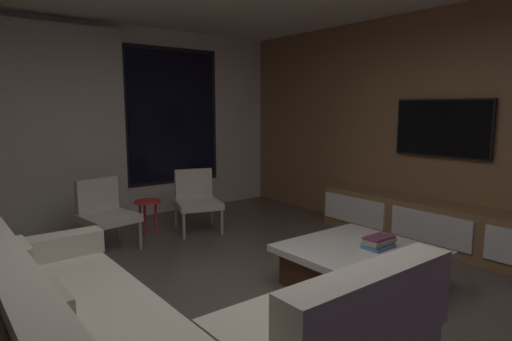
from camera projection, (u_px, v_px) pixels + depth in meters
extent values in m
plane|color=#564C44|center=(247.00, 332.00, 3.05)|extent=(9.20, 9.20, 0.00)
cube|color=silver|center=(82.00, 125.00, 5.70)|extent=(6.60, 0.12, 2.70)
cube|color=black|center=(172.00, 116.00, 6.43)|extent=(1.52, 0.02, 2.02)
cube|color=black|center=(173.00, 116.00, 6.42)|extent=(1.40, 0.03, 1.90)
cube|color=beige|center=(40.00, 131.00, 5.24)|extent=(2.10, 0.12, 2.60)
cube|color=#8E6642|center=(469.00, 129.00, 4.72)|extent=(0.12, 7.80, 2.70)
cube|color=beige|center=(89.00, 338.00, 2.40)|extent=(0.86, 2.42, 0.24)
cube|color=beige|center=(14.00, 302.00, 2.14)|extent=(0.20, 2.50, 0.40)
cube|color=beige|center=(41.00, 249.00, 3.26)|extent=(0.90, 0.20, 0.18)
cube|color=beige|center=(316.00, 341.00, 2.37)|extent=(1.07, 0.86, 0.24)
cube|color=beige|center=(370.00, 310.00, 2.05)|extent=(1.10, 0.20, 0.40)
cube|color=beige|center=(21.00, 271.00, 2.64)|extent=(0.10, 0.36, 0.36)
cube|color=#B2A893|center=(55.00, 325.00, 1.98)|extent=(0.10, 0.36, 0.36)
cube|color=#462B19|center=(359.00, 271.00, 3.78)|extent=(1.00, 1.00, 0.30)
cube|color=white|center=(360.00, 251.00, 3.75)|extent=(1.16, 1.16, 0.06)
cube|color=#5F7AC4|center=(378.00, 246.00, 3.75)|extent=(0.26, 0.18, 0.03)
cube|color=#6CCF88|center=(378.00, 243.00, 3.77)|extent=(0.28, 0.17, 0.02)
cube|color=#AA8E90|center=(380.00, 241.00, 3.74)|extent=(0.30, 0.14, 0.03)
cube|color=#68334C|center=(379.00, 237.00, 3.75)|extent=(0.27, 0.16, 0.02)
cylinder|color=#B2ADA0|center=(222.00, 221.00, 5.34)|extent=(0.04, 0.04, 0.36)
cylinder|color=#B2ADA0|center=(184.00, 225.00, 5.17)|extent=(0.04, 0.04, 0.36)
cylinder|color=#B2ADA0|center=(211.00, 212.00, 5.81)|extent=(0.04, 0.04, 0.36)
cylinder|color=#B2ADA0|center=(176.00, 215.00, 5.63)|extent=(0.04, 0.04, 0.36)
cube|color=beige|center=(198.00, 204.00, 5.46)|extent=(0.68, 0.69, 0.08)
cube|color=beige|center=(193.00, 183.00, 5.65)|extent=(0.49, 0.22, 0.38)
cylinder|color=#B2ADA0|center=(140.00, 234.00, 4.80)|extent=(0.04, 0.04, 0.36)
cylinder|color=#B2ADA0|center=(100.00, 243.00, 4.45)|extent=(0.04, 0.04, 0.36)
cylinder|color=#B2ADA0|center=(118.00, 225.00, 5.14)|extent=(0.04, 0.04, 0.36)
cylinder|color=#B2ADA0|center=(78.00, 234.00, 4.79)|extent=(0.04, 0.04, 0.36)
cube|color=beige|center=(109.00, 218.00, 4.77)|extent=(0.62, 0.64, 0.08)
cube|color=beige|center=(97.00, 195.00, 4.90)|extent=(0.49, 0.15, 0.38)
cylinder|color=red|center=(141.00, 220.00, 5.18)|extent=(0.03, 0.03, 0.46)
cylinder|color=red|center=(156.00, 218.00, 5.31)|extent=(0.03, 0.03, 0.46)
cylinder|color=red|center=(145.00, 217.00, 5.32)|extent=(0.03, 0.03, 0.46)
cylinder|color=red|center=(148.00, 201.00, 5.21)|extent=(0.32, 0.32, 0.02)
cube|color=#8E6642|center=(441.00, 227.00, 4.78)|extent=(0.44, 3.10, 0.52)
cube|color=white|center=(429.00, 228.00, 4.64)|extent=(0.02, 0.93, 0.33)
cube|color=white|center=(353.00, 210.00, 5.45)|extent=(0.02, 0.93, 0.33)
cube|color=#635E53|center=(507.00, 259.00, 4.22)|extent=(0.03, 0.04, 0.15)
cube|color=#A9CC92|center=(493.00, 254.00, 4.32)|extent=(0.03, 0.04, 0.18)
cube|color=black|center=(442.00, 128.00, 4.85)|extent=(0.04, 1.13, 0.65)
cube|color=black|center=(442.00, 128.00, 4.85)|extent=(0.05, 1.09, 0.61)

